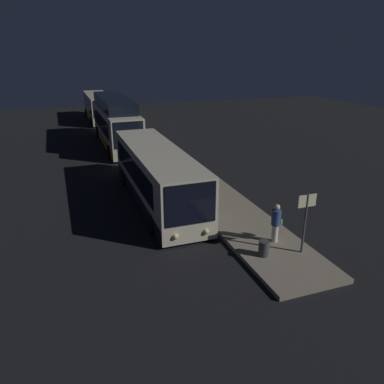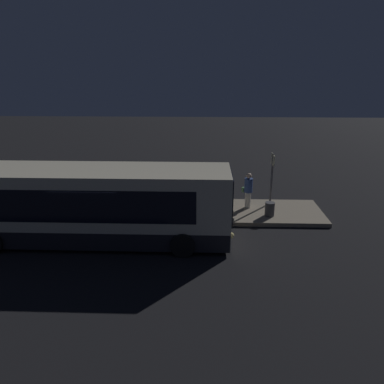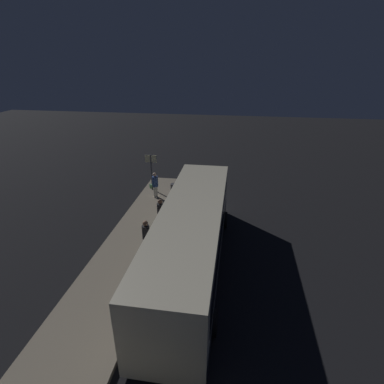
# 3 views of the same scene
# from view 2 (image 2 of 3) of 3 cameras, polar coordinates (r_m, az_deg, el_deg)

# --- Properties ---
(ground) EXTENTS (80.00, 80.00, 0.00)m
(ground) POSITION_cam_2_polar(r_m,az_deg,el_deg) (15.88, -14.32, -7.14)
(ground) COLOR black
(platform) EXTENTS (20.00, 3.11, 0.19)m
(platform) POSITION_cam_2_polar(r_m,az_deg,el_deg) (18.64, -11.73, -2.72)
(platform) COLOR gray
(platform) RESTS_ON ground
(bus_lead) EXTENTS (11.27, 2.84, 2.99)m
(bus_lead) POSITION_cam_2_polar(r_m,az_deg,el_deg) (15.43, -15.52, -2.04)
(bus_lead) COLOR beige
(bus_lead) RESTS_ON ground
(passenger_boarding) EXTENTS (0.50, 0.50, 1.70)m
(passenger_boarding) POSITION_cam_2_polar(r_m,az_deg,el_deg) (16.94, -3.76, -0.85)
(passenger_boarding) COLOR #2D2D33
(passenger_boarding) RESTS_ON platform
(passenger_waiting) EXTENTS (0.58, 0.66, 1.74)m
(passenger_waiting) POSITION_cam_2_polar(r_m,az_deg,el_deg) (18.24, 8.55, 0.43)
(passenger_waiting) COLOR silver
(passenger_waiting) RESTS_ON platform
(passenger_with_bags) EXTENTS (0.43, 0.43, 1.73)m
(passenger_with_bags) POSITION_cam_2_polar(r_m,az_deg,el_deg) (17.41, -11.50, -0.59)
(passenger_with_bags) COLOR #6B604C
(passenger_with_bags) RESTS_ON platform
(suitcase) EXTENTS (0.48, 0.24, 0.92)m
(suitcase) POSITION_cam_2_polar(r_m,az_deg,el_deg) (16.97, -2.01, -2.89)
(suitcase) COLOR #598C59
(suitcase) RESTS_ON platform
(sign_post) EXTENTS (0.10, 0.81, 2.58)m
(sign_post) POSITION_cam_2_polar(r_m,az_deg,el_deg) (18.72, 12.11, 3.07)
(sign_post) COLOR #4C4C51
(sign_post) RESTS_ON platform
(trash_bin) EXTENTS (0.44, 0.44, 0.65)m
(trash_bin) POSITION_cam_2_polar(r_m,az_deg,el_deg) (17.58, 11.76, -2.57)
(trash_bin) COLOR #3F3F44
(trash_bin) RESTS_ON platform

